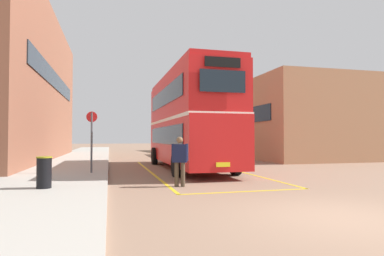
# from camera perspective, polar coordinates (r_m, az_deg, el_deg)

# --- Properties ---
(ground_plane) EXTENTS (135.60, 135.60, 0.00)m
(ground_plane) POSITION_cam_1_polar(r_m,az_deg,el_deg) (20.52, -1.64, -6.11)
(ground_plane) COLOR #846651
(sidewalk_left) EXTENTS (4.00, 57.60, 0.14)m
(sidewalk_left) POSITION_cam_1_polar(r_m,az_deg,el_deg) (22.51, -19.48, -5.44)
(sidewalk_left) COLOR #A39E93
(sidewalk_left) RESTS_ON ground
(brick_building_left) EXTENTS (6.14, 21.40, 9.98)m
(brick_building_left) POSITION_cam_1_polar(r_m,az_deg,el_deg) (25.24, -29.61, 6.29)
(brick_building_left) COLOR brown
(brick_building_left) RESTS_ON ground
(depot_building_right) EXTENTS (7.42, 12.58, 5.86)m
(depot_building_right) POSITION_cam_1_polar(r_m,az_deg,el_deg) (27.27, 15.80, 1.22)
(depot_building_right) COLOR #AD7A56
(depot_building_right) RESTS_ON ground
(double_decker_bus) EXTENTS (2.86, 10.30, 4.75)m
(double_decker_bus) POSITION_cam_1_polar(r_m,az_deg,el_deg) (16.55, -0.66, 1.53)
(double_decker_bus) COLOR black
(double_decker_bus) RESTS_ON ground
(single_deck_bus) EXTENTS (3.63, 9.66, 3.02)m
(single_deck_bus) POSITION_cam_1_polar(r_m,az_deg,el_deg) (36.59, -1.05, -1.59)
(single_deck_bus) COLOR black
(single_deck_bus) RESTS_ON ground
(pedestrian_boarding) EXTENTS (0.52, 0.37, 1.61)m
(pedestrian_boarding) POSITION_cam_1_polar(r_m,az_deg,el_deg) (10.62, -2.15, -5.26)
(pedestrian_boarding) COLOR #473828
(pedestrian_boarding) RESTS_ON ground
(litter_bin) EXTENTS (0.43, 0.43, 0.90)m
(litter_bin) POSITION_cam_1_polar(r_m,az_deg,el_deg) (10.33, -24.40, -7.04)
(litter_bin) COLOR black
(litter_bin) RESTS_ON sidewalk_left
(bus_stop_sign) EXTENTS (0.44, 0.08, 2.52)m
(bus_stop_sign) POSITION_cam_1_polar(r_m,az_deg,el_deg) (14.09, -17.11, -1.28)
(bus_stop_sign) COLOR #4C4C51
(bus_stop_sign) RESTS_ON sidewalk_left
(bay_marking_yellow) EXTENTS (4.25, 12.29, 0.01)m
(bay_marking_yellow) POSITION_cam_1_polar(r_m,az_deg,el_deg) (14.76, 1.11, -7.83)
(bay_marking_yellow) COLOR gold
(bay_marking_yellow) RESTS_ON ground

